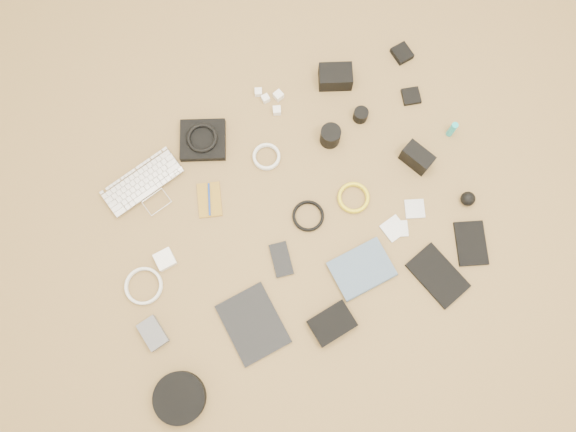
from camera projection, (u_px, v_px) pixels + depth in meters
name	position (u px, v px, depth m)	size (l,w,h in m)	color
room_shell	(298.00, 32.00, 0.90)	(4.04, 4.04, 2.58)	olive
laptop	(149.00, 191.00, 2.13)	(0.31, 0.21, 0.02)	silver
headphone_pouch	(203.00, 140.00, 2.17)	(0.17, 0.16, 0.03)	black
headphones	(202.00, 138.00, 2.15)	(0.12, 0.12, 0.02)	black
charger_a	(258.00, 92.00, 2.22)	(0.03, 0.03, 0.03)	white
charger_b	(266.00, 98.00, 2.22)	(0.03, 0.03, 0.03)	white
charger_c	(278.00, 95.00, 2.22)	(0.03, 0.03, 0.03)	white
charger_d	(277.00, 110.00, 2.20)	(0.03, 0.03, 0.03)	white
dslr_camera	(335.00, 77.00, 2.21)	(0.13, 0.09, 0.08)	black
lens_pouch	(402.00, 53.00, 2.27)	(0.07, 0.08, 0.03)	black
notebook_olive	(209.00, 200.00, 2.13)	(0.09, 0.13, 0.01)	olive
pen_blue	(209.00, 199.00, 2.12)	(0.01, 0.01, 0.13)	#123499
cable_white_a	(267.00, 157.00, 2.17)	(0.11, 0.11, 0.01)	white
lens_a	(330.00, 136.00, 2.15)	(0.08, 0.08, 0.08)	black
lens_b	(361.00, 115.00, 2.19)	(0.06, 0.06, 0.05)	black
card_reader	(411.00, 96.00, 2.23)	(0.07, 0.07, 0.02)	black
power_brick	(165.00, 259.00, 2.06)	(0.07, 0.07, 0.03)	white
cable_white_b	(144.00, 286.00, 2.05)	(0.14, 0.14, 0.01)	white
cable_black	(308.00, 216.00, 2.11)	(0.12, 0.12, 0.01)	black
cable_yellow	(353.00, 198.00, 2.13)	(0.12, 0.12, 0.01)	yellow
flash	(417.00, 158.00, 2.13)	(0.06, 0.12, 0.09)	black
lens_cleaner	(452.00, 129.00, 2.15)	(0.03, 0.03, 0.09)	#1BADB3
battery_charger	(153.00, 333.00, 2.00)	(0.07, 0.11, 0.03)	#595A5E
tablet	(253.00, 324.00, 2.02)	(0.19, 0.24, 0.01)	black
phone	(281.00, 259.00, 2.07)	(0.07, 0.13, 0.01)	black
filter_case_left	(394.00, 229.00, 2.10)	(0.08, 0.08, 0.01)	silver
filter_case_mid	(400.00, 229.00, 2.10)	(0.06, 0.06, 0.01)	silver
filter_case_right	(415.00, 209.00, 2.12)	(0.07, 0.07, 0.01)	silver
air_blower	(468.00, 199.00, 2.11)	(0.05, 0.05, 0.05)	black
headphone_case	(180.00, 398.00, 1.94)	(0.18, 0.18, 0.05)	black
drive_case	(332.00, 323.00, 2.00)	(0.15, 0.11, 0.04)	black
paperback	(372.00, 288.00, 2.04)	(0.16, 0.21, 0.02)	#455B75
notebook_black_a	(438.00, 275.00, 2.06)	(0.13, 0.21, 0.02)	black
notebook_black_b	(471.00, 243.00, 2.09)	(0.11, 0.17, 0.01)	black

